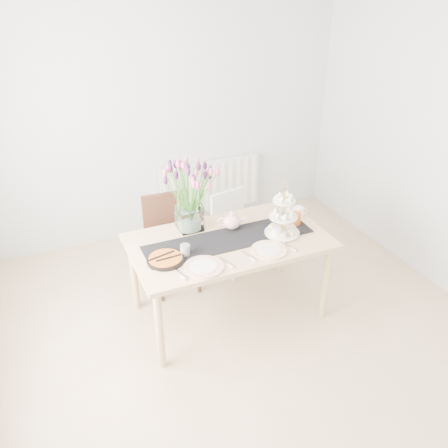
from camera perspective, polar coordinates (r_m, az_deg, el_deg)
name	(u,v)px	position (r m, az deg, el deg)	size (l,w,h in m)	color
room_shell	(264,208)	(3.15, 4.79, 1.96)	(4.50, 4.50, 4.50)	tan
radiator	(210,186)	(5.50, -1.66, 4.59)	(1.20, 0.08, 0.60)	white
dining_table	(229,247)	(3.89, 0.61, -2.84)	(1.60, 0.90, 0.75)	tan
chair_brown	(170,234)	(4.41, -6.46, -1.26)	(0.46, 0.46, 0.89)	#3C1F16
chair_white	(233,225)	(4.69, 1.11, -0.10)	(0.46, 0.46, 0.78)	silver
table_runner	(229,239)	(3.85, 0.61, -1.82)	(1.40, 0.35, 0.01)	black
tulip_vase	(188,187)	(3.84, -4.34, 4.51)	(0.70, 0.70, 0.61)	silver
cake_stand	(283,221)	(3.90, 7.09, 0.34)	(0.29, 0.29, 0.43)	gold
teapot	(232,221)	(3.97, 0.96, 0.31)	(0.23, 0.19, 0.15)	silver
cream_jug	(299,212)	(4.23, 8.96, 1.46)	(0.09, 0.09, 0.09)	white
tart_tin	(165,259)	(3.60, -7.05, -4.24)	(0.28, 0.28, 0.03)	black
mug_grey	(185,250)	(3.65, -4.70, -3.14)	(0.07, 0.07, 0.09)	gray
mug_white	(276,233)	(3.88, 6.28, -1.06)	(0.08, 0.08, 0.09)	white
mug_orange	(295,219)	(4.09, 8.57, 0.62)	(0.09, 0.09, 0.11)	#D55D17
plate_left	(204,267)	(3.51, -2.44, -5.18)	(0.30, 0.30, 0.02)	white
plate_right	(269,250)	(3.72, 5.42, -3.14)	(0.28, 0.28, 0.01)	white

